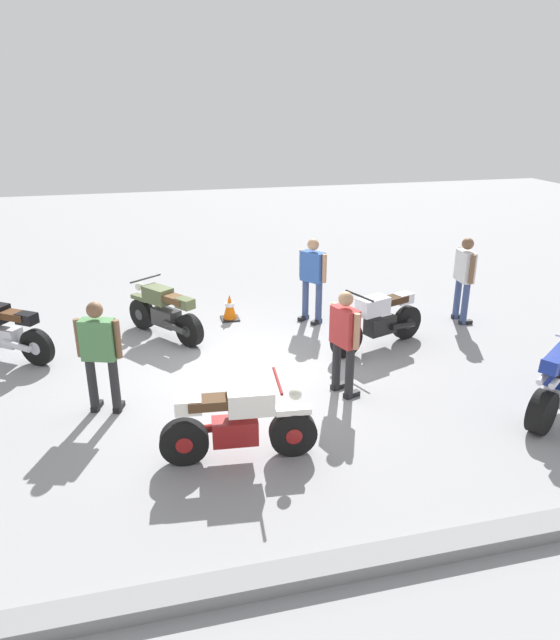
% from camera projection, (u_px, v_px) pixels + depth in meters
% --- Properties ---
extents(ground_plane, '(40.00, 40.00, 0.00)m').
position_uv_depth(ground_plane, '(244.00, 369.00, 9.70)').
color(ground_plane, gray).
extents(curb_edge, '(14.00, 0.30, 0.15)m').
position_uv_depth(curb_edge, '(332.00, 568.00, 5.50)').
color(curb_edge, gray).
rests_on(curb_edge, ground).
extents(motorcycle_cream_vintage, '(1.96, 0.70, 1.07)m').
position_uv_depth(motorcycle_cream_vintage, '(238.00, 424.00, 7.13)').
color(motorcycle_cream_vintage, black).
rests_on(motorcycle_cream_vintage, ground).
extents(motorcycle_silver_cruiser, '(2.00, 0.91, 1.09)m').
position_uv_depth(motorcycle_silver_cruiser, '(379.00, 320.00, 10.35)').
color(motorcycle_silver_cruiser, black).
rests_on(motorcycle_silver_cruiser, ground).
extents(motorcycle_black_cruiser, '(1.78, 1.30, 1.09)m').
position_uv_depth(motorcycle_black_cruiser, '(2.00, 330.00, 9.90)').
color(motorcycle_black_cruiser, black).
rests_on(motorcycle_black_cruiser, ground).
extents(motorcycle_olive_vintage, '(1.29, 1.66, 1.07)m').
position_uv_depth(motorcycle_olive_vintage, '(165.00, 313.00, 10.81)').
color(motorcycle_olive_vintage, black).
rests_on(motorcycle_olive_vintage, ground).
extents(person_in_green_shirt, '(0.64, 0.43, 1.67)m').
position_uv_depth(person_in_green_shirt, '(100.00, 351.00, 8.05)').
color(person_in_green_shirt, '#262628').
rests_on(person_in_green_shirt, ground).
extents(person_in_blue_shirt, '(0.51, 0.58, 1.69)m').
position_uv_depth(person_in_blue_shirt, '(312.00, 275.00, 11.41)').
color(person_in_blue_shirt, '#384772').
rests_on(person_in_blue_shirt, ground).
extents(person_in_red_shirt, '(0.42, 0.63, 1.64)m').
position_uv_depth(person_in_red_shirt, '(344.00, 337.00, 8.56)').
color(person_in_red_shirt, '#262628').
rests_on(person_in_red_shirt, ground).
extents(person_in_white_shirt, '(0.33, 0.66, 1.71)m').
position_uv_depth(person_in_white_shirt, '(464.00, 274.00, 11.39)').
color(person_in_white_shirt, '#384772').
rests_on(person_in_white_shirt, ground).
extents(traffic_cone, '(0.36, 0.36, 0.53)m').
position_uv_depth(traffic_cone, '(230.00, 307.00, 11.76)').
color(traffic_cone, black).
rests_on(traffic_cone, ground).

